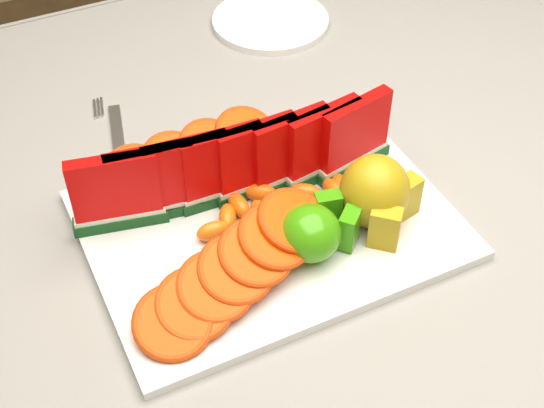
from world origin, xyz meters
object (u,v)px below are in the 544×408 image
object	(u,v)px
platter	(269,224)
side_plate	(270,21)
apple_cluster	(315,231)
fork	(117,143)
pear_cluster	(377,194)

from	to	relation	value
platter	side_plate	bearing A→B (deg)	63.89
apple_cluster	fork	size ratio (longest dim) A/B	0.53
platter	fork	xyz separation A→B (m)	(-0.11, 0.22, -0.00)
platter	side_plate	distance (m)	0.43
fork	side_plate	bearing A→B (deg)	29.87
pear_cluster	fork	distance (m)	0.35
platter	apple_cluster	world-z (taller)	apple_cluster
side_plate	fork	xyz separation A→B (m)	(-0.30, -0.17, -0.00)
apple_cluster	platter	bearing A→B (deg)	111.10
apple_cluster	fork	bearing A→B (deg)	115.66
apple_cluster	fork	distance (m)	0.31
side_plate	pear_cluster	bearing A→B (deg)	-100.67
side_plate	fork	world-z (taller)	side_plate
apple_cluster	side_plate	distance (m)	0.48
pear_cluster	side_plate	distance (m)	0.45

